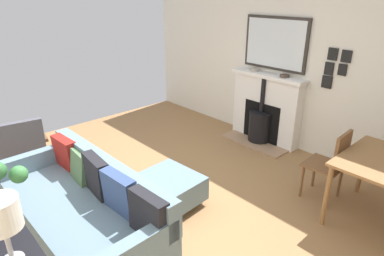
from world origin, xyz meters
TOP-DOWN VIEW (x-y plane):
  - ground_plane at (0.00, 0.00)m, footprint 5.54×5.84m
  - wall_left at (-2.77, 0.00)m, footprint 0.12×5.84m
  - fireplace at (-2.57, -0.18)m, footprint 0.55×1.25m
  - mirror_over_mantel at (-2.68, -0.18)m, footprint 0.04×1.08m
  - mantel_bowl_near at (-2.59, -0.46)m, footprint 0.13×0.13m
  - mantel_bowl_far at (-2.59, 0.09)m, footprint 0.14×0.14m
  - sofa at (0.66, 0.08)m, footprint 0.87×2.04m
  - ottoman at (-0.34, 0.16)m, footprint 0.58×0.70m
  - armchair_accent at (0.70, -1.70)m, footprint 0.75×0.66m
  - table_lamp_far_end at (1.41, 0.75)m, footprint 0.23×0.23m
  - dining_chair_near_fireplace at (-1.73, 1.34)m, footprint 0.42×0.42m
  - photo_gallery_row at (-2.69, 0.77)m, footprint 0.02×0.34m

SIDE VIEW (x-z plane):
  - ground_plane at x=0.00m, z-range -0.01..0.00m
  - ottoman at x=-0.34m, z-range 0.04..0.41m
  - sofa at x=0.66m, z-range -0.05..0.79m
  - armchair_accent at x=0.70m, z-range 0.06..0.87m
  - fireplace at x=-2.57m, z-range -0.07..1.04m
  - dining_chair_near_fireplace at x=-1.73m, z-range 0.08..0.96m
  - table_lamp_far_end at x=1.41m, z-range 0.83..1.30m
  - mantel_bowl_far at x=-2.59m, z-range 1.11..1.16m
  - mantel_bowl_near at x=-2.59m, z-range 1.11..1.16m
  - photo_gallery_row at x=-2.69m, z-range 1.09..1.63m
  - wall_left at x=-2.77m, z-range 0.00..2.84m
  - mirror_over_mantel at x=-2.68m, z-range 1.17..1.96m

